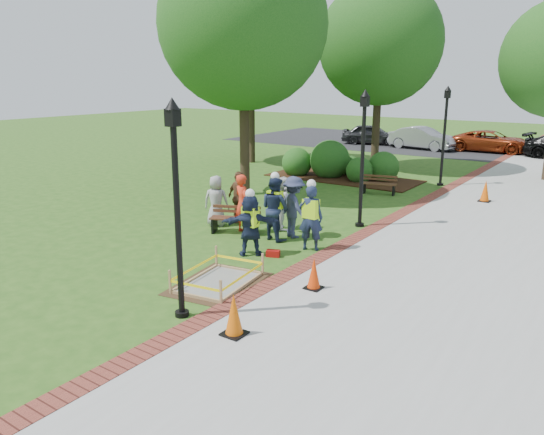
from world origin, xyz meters
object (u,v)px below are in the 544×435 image
Objects in this scene: cone_front at (234,316)px; hivis_worker_c at (275,207)px; wet_concrete_pad at (218,274)px; bench_near at (235,225)px; hivis_worker_a at (250,222)px; hivis_worker_b at (311,216)px; lamp_near at (176,194)px.

hivis_worker_c is (-2.79, 5.35, 0.59)m from cone_front.
wet_concrete_pad is 3.79m from hivis_worker_c.
cone_front is 0.41× the size of hivis_worker_c.
bench_near is at bearing 128.69° from cone_front.
cone_front is 4.60m from hivis_worker_a.
hivis_worker_b is (-1.44, 5.10, 0.57)m from cone_front.
hivis_worker_c is at bearing 7.01° from bench_near.
lamp_near is 5.69m from hivis_worker_c.
bench_near is 2.23m from hivis_worker_a.
hivis_worker_b is (2.71, -0.08, 0.71)m from bench_near.
lamp_near reaches higher than cone_front.
bench_near is (-2.28, 3.43, 0.02)m from wet_concrete_pad.
hivis_worker_b reaches higher than cone_front.
cone_front is 6.06m from hivis_worker_c.
hivis_worker_c is at bearing 100.10° from hivis_worker_a.
bench_near is 1.91× the size of cone_front.
hivis_worker_a is (-0.64, 2.07, 0.66)m from wet_concrete_pad.
cone_front is at bearing -43.03° from wet_concrete_pad.
wet_concrete_pad is at bearing -56.45° from bench_near.
hivis_worker_b reaches higher than wet_concrete_pad.
hivis_worker_c is (1.36, 0.17, 0.73)m from bench_near.
hivis_worker_c is (-1.42, 5.30, -1.50)m from lamp_near.
hivis_worker_a is 0.90× the size of hivis_worker_c.
wet_concrete_pad is 1.40× the size of hivis_worker_a.
wet_concrete_pad is 1.27× the size of hivis_worker_c.
cone_front is at bearing -62.46° from hivis_worker_c.
bench_near is 2.81m from hivis_worker_b.
hivis_worker_a is 0.92× the size of hivis_worker_b.
cone_front is at bearing -2.01° from lamp_near.
bench_near is at bearing -172.99° from hivis_worker_c.
cone_front is (4.15, -5.18, 0.14)m from bench_near.
hivis_worker_b is (1.08, 1.29, 0.07)m from hivis_worker_a.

